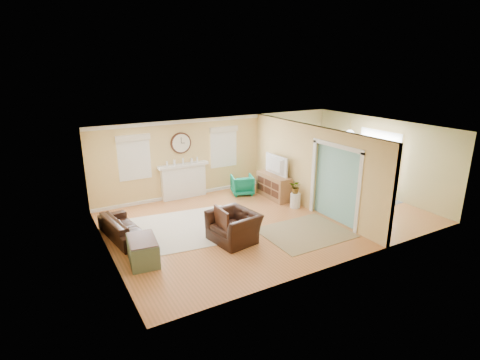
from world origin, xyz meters
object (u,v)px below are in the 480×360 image
credenza (274,186)px  dining_table (344,187)px  green_chair (242,185)px  eames_chair (234,227)px  sofa (124,227)px

credenza → dining_table: size_ratio=0.82×
green_chair → dining_table: size_ratio=0.42×
eames_chair → green_chair: bearing=137.4°
eames_chair → dining_table: 5.04m
eames_chair → sofa: bearing=-132.6°
eames_chair → green_chair: eames_chair is taller
sofa → eames_chair: (2.38, -1.57, 0.10)m
sofa → dining_table: (7.29, -0.43, 0.03)m
sofa → eames_chair: size_ratio=1.63×
sofa → credenza: 5.14m
sofa → credenza: (5.10, 0.61, 0.12)m
sofa → dining_table: size_ratio=1.09×
green_chair → dining_table: green_chair is taller
sofa → green_chair: (4.36, 1.43, 0.05)m
green_chair → sofa: bearing=35.9°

